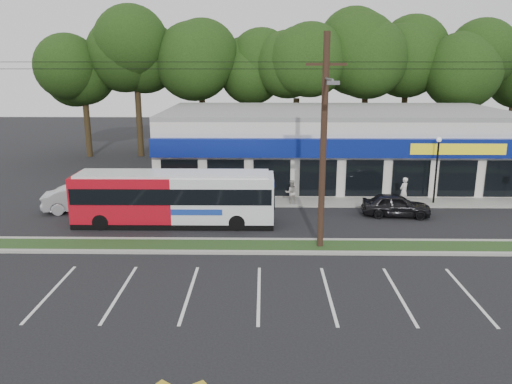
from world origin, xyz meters
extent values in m
plane|color=black|center=(0.00, 0.00, 0.00)|extent=(120.00, 120.00, 0.00)
cube|color=#1F3716|center=(0.00, 1.00, 0.06)|extent=(40.00, 1.60, 0.12)
cube|color=#9E9E93|center=(0.00, 0.15, 0.07)|extent=(40.00, 0.25, 0.14)
cube|color=#9E9E93|center=(0.00, 1.85, 0.07)|extent=(40.00, 0.25, 0.14)
cube|color=#9E9E93|center=(5.00, 9.00, 0.05)|extent=(32.00, 2.20, 0.10)
cube|color=silver|center=(5.50, 16.00, 2.50)|extent=(25.00, 12.00, 5.00)
cube|color=navy|center=(5.50, 9.75, 3.40)|extent=(25.00, 0.50, 1.20)
cube|color=black|center=(5.50, 9.94, 1.40)|extent=(24.00, 0.12, 2.40)
cube|color=yellow|center=(12.50, 9.48, 3.40)|extent=(6.00, 0.06, 0.70)
cube|color=gray|center=(5.50, 16.00, 5.15)|extent=(25.00, 12.00, 0.30)
cylinder|color=black|center=(3.00, 1.00, 5.00)|extent=(0.30, 0.30, 10.00)
cube|color=black|center=(3.00, 1.00, 8.60)|extent=(1.80, 0.12, 0.12)
cylinder|color=#59595E|center=(3.00, -0.20, 8.00)|extent=(0.10, 2.40, 0.10)
cube|color=#59595E|center=(3.00, -1.50, 7.90)|extent=(0.50, 0.25, 0.15)
cylinder|color=black|center=(0.00, 1.00, 8.70)|extent=(50.00, 0.02, 0.02)
cylinder|color=black|center=(0.00, 1.00, 8.40)|extent=(50.00, 0.02, 0.02)
cylinder|color=black|center=(11.00, 8.80, 2.00)|extent=(0.12, 0.12, 4.00)
sphere|color=silver|center=(11.00, 8.80, 4.10)|extent=(0.30, 0.30, 0.30)
cylinder|color=black|center=(-16.00, 26.00, 2.86)|extent=(0.56, 0.56, 5.72)
sphere|color=black|center=(-16.00, 26.00, 8.45)|extent=(6.76, 6.76, 6.76)
cylinder|color=black|center=(-11.00, 26.00, 2.86)|extent=(0.56, 0.56, 5.72)
sphere|color=black|center=(-11.00, 26.00, 8.45)|extent=(6.76, 6.76, 6.76)
cylinder|color=black|center=(-6.00, 26.00, 2.86)|extent=(0.56, 0.56, 5.72)
sphere|color=black|center=(-6.00, 26.00, 8.45)|extent=(6.76, 6.76, 6.76)
cylinder|color=black|center=(-1.00, 26.00, 2.86)|extent=(0.56, 0.56, 5.72)
sphere|color=black|center=(-1.00, 26.00, 8.45)|extent=(6.76, 6.76, 6.76)
cylinder|color=black|center=(4.00, 26.00, 2.86)|extent=(0.56, 0.56, 5.72)
sphere|color=black|center=(4.00, 26.00, 8.45)|extent=(6.76, 6.76, 6.76)
cylinder|color=black|center=(9.00, 26.00, 2.86)|extent=(0.56, 0.56, 5.72)
sphere|color=black|center=(9.00, 26.00, 8.45)|extent=(6.76, 6.76, 6.76)
cylinder|color=black|center=(14.00, 26.00, 2.86)|extent=(0.56, 0.56, 5.72)
sphere|color=black|center=(14.00, 26.00, 8.45)|extent=(6.76, 6.76, 6.76)
cylinder|color=black|center=(19.00, 26.00, 2.86)|extent=(0.56, 0.56, 5.72)
sphere|color=black|center=(19.00, 26.00, 8.45)|extent=(6.76, 6.76, 6.76)
cube|color=#B40D1B|center=(-7.33, 4.49, 1.56)|extent=(5.43, 2.28, 2.48)
cube|color=white|center=(-1.91, 4.51, 1.56)|extent=(5.43, 2.28, 2.48)
cube|color=black|center=(-4.62, 4.50, 0.18)|extent=(10.85, 2.26, 0.32)
cube|color=black|center=(-4.62, 4.50, 1.85)|extent=(10.63, 2.36, 0.86)
cube|color=black|center=(0.83, 4.52, 1.72)|extent=(0.07, 1.92, 1.26)
cube|color=#193899|center=(-3.26, 3.36, 1.04)|extent=(2.71, 0.04, 0.32)
cube|color=white|center=(-4.62, 4.50, 2.85)|extent=(10.31, 2.08, 0.16)
cylinder|color=black|center=(-8.41, 3.47, 0.43)|extent=(0.87, 0.26, 0.87)
cylinder|color=black|center=(-8.42, 5.49, 0.43)|extent=(0.87, 0.26, 0.87)
cylinder|color=black|center=(-1.15, 3.51, 0.43)|extent=(0.87, 0.26, 0.87)
cylinder|color=black|center=(-1.15, 5.52, 0.43)|extent=(0.87, 0.26, 0.87)
imported|color=black|center=(7.96, 6.23, 0.66)|extent=(4.04, 1.95, 1.33)
imported|color=#A7AAAF|center=(-10.47, 7.00, 0.78)|extent=(5.00, 2.60, 1.57)
imported|color=white|center=(9.00, 8.50, 0.89)|extent=(0.78, 0.74, 1.79)
imported|color=#B6AEA3|center=(2.00, 8.50, 0.80)|extent=(0.85, 0.70, 1.60)
camera|label=1|loc=(0.27, -21.68, 8.68)|focal=35.00mm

